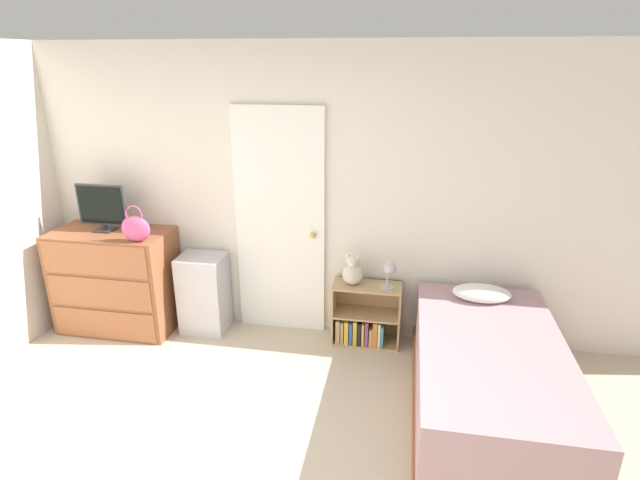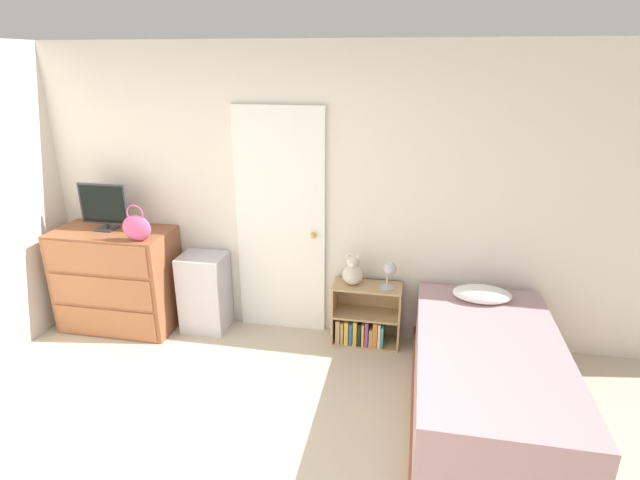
% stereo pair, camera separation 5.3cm
% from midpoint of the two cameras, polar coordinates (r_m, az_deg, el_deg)
% --- Properties ---
extents(wall_back, '(10.00, 0.06, 2.55)m').
position_cam_midpoint_polar(wall_back, '(4.45, -6.64, 5.23)').
color(wall_back, silver).
rests_on(wall_back, ground_plane).
extents(door_closed, '(0.80, 0.09, 2.05)m').
position_cam_midpoint_polar(door_closed, '(4.43, -4.92, 1.85)').
color(door_closed, white).
rests_on(door_closed, ground_plane).
extents(dresser, '(1.05, 0.55, 0.95)m').
position_cam_midpoint_polar(dresser, '(5.00, -22.54, -4.29)').
color(dresser, brown).
rests_on(dresser, ground_plane).
extents(tv, '(0.45, 0.16, 0.42)m').
position_cam_midpoint_polar(tv, '(4.82, -23.96, 3.49)').
color(tv, '#2D2D33').
rests_on(tv, dresser).
extents(handbag, '(0.26, 0.11, 0.32)m').
position_cam_midpoint_polar(handbag, '(4.46, -20.63, 1.26)').
color(handbag, '#C64C7F').
rests_on(handbag, dresser).
extents(storage_bin, '(0.40, 0.34, 0.73)m').
position_cam_midpoint_polar(storage_bin, '(4.75, -13.41, -5.91)').
color(storage_bin, silver).
rests_on(storage_bin, ground_plane).
extents(bookshelf, '(0.60, 0.28, 0.56)m').
position_cam_midpoint_polar(bookshelf, '(4.51, 4.71, -9.19)').
color(bookshelf, tan).
rests_on(bookshelf, ground_plane).
extents(teddy_bear, '(0.18, 0.18, 0.28)m').
position_cam_midpoint_polar(teddy_bear, '(4.31, 3.41, -3.60)').
color(teddy_bear, beige).
rests_on(teddy_bear, bookshelf).
extents(desk_lamp, '(0.13, 0.13, 0.24)m').
position_cam_midpoint_polar(desk_lamp, '(4.23, 7.61, -3.50)').
color(desk_lamp, '#B2B2B7').
rests_on(desk_lamp, bookshelf).
extents(bed, '(1.02, 1.91, 0.68)m').
position_cam_midpoint_polar(bed, '(3.82, 18.29, -14.75)').
color(bed, brown).
rests_on(bed, ground_plane).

